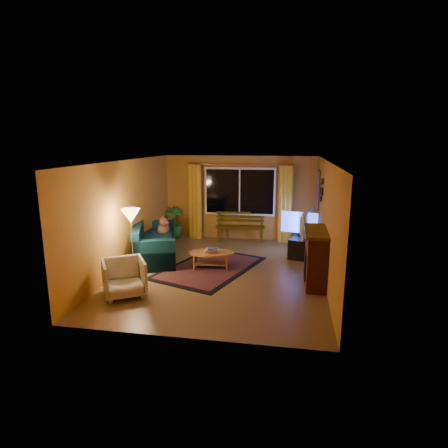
% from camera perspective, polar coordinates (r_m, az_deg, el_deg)
% --- Properties ---
extents(floor, '(4.50, 6.00, 0.02)m').
position_cam_1_polar(floor, '(8.64, -0.35, -7.31)').
color(floor, brown).
rests_on(floor, ground).
extents(ceiling, '(4.50, 6.00, 0.02)m').
position_cam_1_polar(ceiling, '(8.13, -0.37, 9.63)').
color(ceiling, white).
rests_on(ceiling, ground).
extents(wall_back, '(4.50, 0.02, 2.50)m').
position_cam_1_polar(wall_back, '(11.22, 2.42, 3.98)').
color(wall_back, '#C5802C').
rests_on(wall_back, ground).
extents(wall_left, '(0.02, 6.00, 2.50)m').
position_cam_1_polar(wall_left, '(8.97, -14.71, 1.39)').
color(wall_left, '#C5802C').
rests_on(wall_left, ground).
extents(wall_right, '(0.02, 6.00, 2.50)m').
position_cam_1_polar(wall_right, '(8.20, 15.37, 0.31)').
color(wall_right, '#C5802C').
rests_on(wall_right, ground).
extents(window, '(2.00, 0.02, 1.30)m').
position_cam_1_polar(window, '(11.13, 2.39, 4.95)').
color(window, black).
rests_on(window, wall_back).
extents(curtain_rod, '(3.20, 0.03, 0.03)m').
position_cam_1_polar(curtain_rod, '(11.00, 2.40, 9.05)').
color(curtain_rod, '#BF8C3F').
rests_on(curtain_rod, wall_back).
extents(curtain_left, '(0.36, 0.36, 2.24)m').
position_cam_1_polar(curtain_left, '(11.37, -4.44, 3.40)').
color(curtain_left, gold).
rests_on(curtain_left, ground).
extents(curtain_right, '(0.36, 0.36, 2.24)m').
position_cam_1_polar(curtain_right, '(11.02, 9.31, 2.98)').
color(curtain_right, gold).
rests_on(curtain_right, ground).
extents(bench, '(1.47, 0.59, 0.43)m').
position_cam_1_polar(bench, '(11.16, 2.46, -1.49)').
color(bench, '#473104').
rests_on(bench, ground).
extents(potted_plant, '(0.63, 0.63, 0.96)m').
position_cam_1_polar(potted_plant, '(11.55, -7.67, 0.23)').
color(potted_plant, '#235B1E').
rests_on(potted_plant, ground).
extents(sofa, '(1.66, 2.49, 0.93)m').
position_cam_1_polar(sofa, '(9.64, -10.46, -2.43)').
color(sofa, black).
rests_on(sofa, ground).
extents(dog, '(0.38, 0.50, 0.52)m').
position_cam_1_polar(dog, '(10.03, -9.23, -0.30)').
color(dog, brown).
rests_on(dog, sofa).
extents(armchair, '(1.03, 1.01, 0.79)m').
position_cam_1_polar(armchair, '(7.49, -15.00, -7.66)').
color(armchair, '#BDB89E').
rests_on(armchair, ground).
extents(floor_lamp, '(0.27, 0.27, 1.54)m').
position_cam_1_polar(floor_lamp, '(8.24, -13.81, -2.98)').
color(floor_lamp, '#BF8C3F').
rests_on(floor_lamp, ground).
extents(rug, '(2.54, 3.15, 0.02)m').
position_cam_1_polar(rug, '(8.86, -2.17, -6.66)').
color(rug, '#6C2708').
rests_on(rug, ground).
extents(coffee_table, '(1.22, 1.22, 0.40)m').
position_cam_1_polar(coffee_table, '(8.79, -1.97, -5.51)').
color(coffee_table, '#B57536').
rests_on(coffee_table, ground).
extents(tv_console, '(0.74, 1.28, 0.51)m').
position_cam_1_polar(tv_console, '(10.04, 11.81, -3.14)').
color(tv_console, black).
rests_on(tv_console, ground).
extents(television, '(0.46, 1.20, 0.69)m').
position_cam_1_polar(television, '(9.90, 11.96, 0.20)').
color(television, black).
rests_on(television, tv_console).
extents(fireplace, '(0.40, 1.20, 1.10)m').
position_cam_1_polar(fireplace, '(7.97, 13.82, -5.16)').
color(fireplace, maroon).
rests_on(fireplace, ground).
extents(mirror_cluster, '(0.06, 0.60, 0.56)m').
position_cam_1_polar(mirror_cluster, '(9.38, 14.57, 5.28)').
color(mirror_cluster, black).
rests_on(mirror_cluster, wall_right).
extents(painting, '(0.04, 0.76, 0.96)m').
position_cam_1_polar(painting, '(10.54, 14.13, 5.24)').
color(painting, orange).
rests_on(painting, wall_right).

